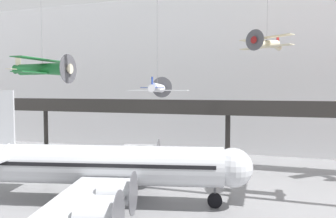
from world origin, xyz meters
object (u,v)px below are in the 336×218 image
object	(u,v)px
airliner_silver_main	(105,165)
suspended_plane_green_biplane	(43,69)
suspended_plane_white_twin	(157,88)
suspended_plane_cream_biplane	(267,44)

from	to	relation	value
airliner_silver_main	suspended_plane_green_biplane	distance (m)	15.51
airliner_silver_main	suspended_plane_white_twin	world-z (taller)	suspended_plane_white_twin
suspended_plane_green_biplane	suspended_plane_white_twin	world-z (taller)	suspended_plane_green_biplane
suspended_plane_cream_biplane	suspended_plane_white_twin	world-z (taller)	suspended_plane_cream_biplane
suspended_plane_white_twin	suspended_plane_cream_biplane	bearing A→B (deg)	-54.95
suspended_plane_green_biplane	suspended_plane_cream_biplane	xyz separation A→B (m)	(24.46, 13.53, 3.58)
airliner_silver_main	suspended_plane_white_twin	bearing A→B (deg)	64.88
airliner_silver_main	suspended_plane_green_biplane	bearing A→B (deg)	140.43
suspended_plane_cream_biplane	airliner_silver_main	bearing A→B (deg)	-4.16
suspended_plane_cream_biplane	suspended_plane_white_twin	distance (m)	16.60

